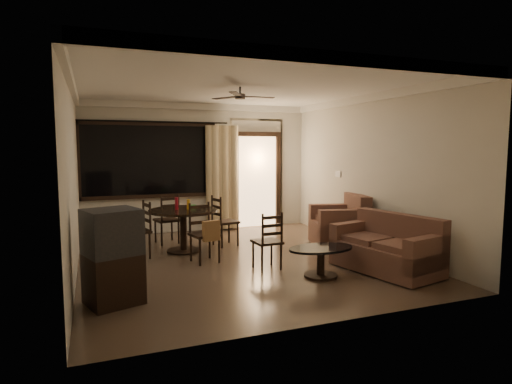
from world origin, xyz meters
name	(u,v)px	position (x,y,z in m)	size (l,w,h in m)	color
ground	(241,260)	(0.00, 0.00, 0.00)	(5.50, 5.50, 0.00)	#7F6651
room_shell	(240,148)	(0.59, 1.77, 1.83)	(5.50, 6.70, 5.50)	beige
dining_table	(183,218)	(-0.76, 0.91, 0.59)	(1.21, 1.21, 0.97)	black
dining_chair_west	(137,241)	(-1.58, 0.74, 0.28)	(0.50, 0.50, 0.95)	black
dining_chair_east	(225,231)	(0.06, 1.09, 0.28)	(0.50, 0.50, 0.95)	black
dining_chair_south	(205,243)	(-0.58, 0.07, 0.31)	(0.50, 0.54, 0.95)	black
dining_chair_north	(167,229)	(-0.92, 1.68, 0.28)	(0.50, 0.50, 0.95)	black
tv_cabinet	(113,257)	(-2.05, -1.33, 0.57)	(0.73, 0.69, 1.13)	black
sofa	(388,249)	(1.85, -1.39, 0.33)	(1.14, 1.69, 0.83)	#421F1E
armchair	(342,225)	(2.11, 0.29, 0.39)	(1.14, 1.14, 0.94)	#421F1E
coffee_table	(321,257)	(0.77, -1.28, 0.29)	(0.98, 0.59, 0.43)	black
side_chair	(267,252)	(0.20, -0.65, 0.26)	(0.42, 0.42, 0.89)	black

